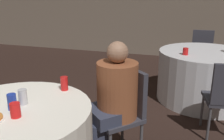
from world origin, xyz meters
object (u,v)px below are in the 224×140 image
at_px(chair_far_north, 202,50).
at_px(person_floral_shirt, 112,102).
at_px(soda_can_silver, 23,97).
at_px(table_far, 204,76).
at_px(soda_can_red, 64,83).
at_px(soda_can_blue, 12,102).
at_px(chair_near_northeast, 125,106).

height_order(chair_far_north, person_floral_shirt, person_floral_shirt).
height_order(person_floral_shirt, soda_can_silver, person_floral_shirt).
xyz_separation_m(table_far, soda_can_red, (-1.27, -1.95, 0.44)).
distance_m(chair_far_north, soda_can_red, 3.30).
height_order(soda_can_blue, soda_can_red, same).
distance_m(person_floral_shirt, soda_can_red, 0.47).
xyz_separation_m(chair_far_north, soda_can_red, (-1.26, -3.04, 0.27)).
distance_m(soda_can_blue, soda_can_red, 0.50).
bearing_deg(soda_can_blue, chair_far_north, 67.59).
relative_size(soda_can_blue, soda_can_red, 1.00).
bearing_deg(soda_can_silver, person_floral_shirt, 43.57).
bearing_deg(soda_can_red, person_floral_shirt, 23.22).
bearing_deg(chair_near_northeast, soda_can_red, 72.35).
height_order(chair_near_northeast, soda_can_silver, chair_near_northeast).
xyz_separation_m(chair_far_north, soda_can_silver, (-1.42, -3.40, 0.27)).
height_order(chair_far_north, soda_can_blue, chair_far_north).
bearing_deg(person_floral_shirt, table_far, -73.54).
height_order(soda_can_silver, soda_can_blue, same).
height_order(soda_can_silver, soda_can_red, same).
relative_size(table_far, soda_can_blue, 11.09).
bearing_deg(soda_can_silver, chair_near_northeast, 44.17).
relative_size(table_far, soda_can_red, 11.09).
bearing_deg(person_floral_shirt, chair_near_northeast, -90.00).
xyz_separation_m(soda_can_blue, soda_can_red, (0.18, 0.46, 0.00)).
bearing_deg(table_far, person_floral_shirt, -116.37).
bearing_deg(chair_near_northeast, soda_can_silver, 87.00).
bearing_deg(person_floral_shirt, soda_can_blue, 90.52).
xyz_separation_m(chair_near_northeast, soda_can_blue, (-0.67, -0.74, 0.27)).
distance_m(chair_near_northeast, chair_far_north, 2.87).
bearing_deg(chair_near_northeast, person_floral_shirt, 90.00).
xyz_separation_m(chair_far_north, soda_can_blue, (-1.44, -3.50, 0.27)).
distance_m(table_far, soda_can_blue, 2.85).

